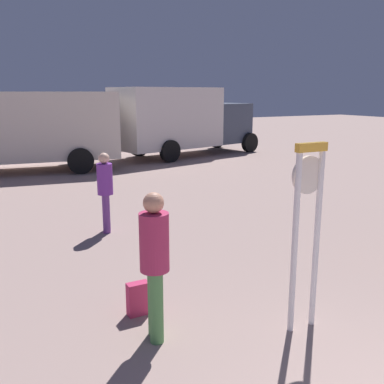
{
  "coord_description": "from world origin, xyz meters",
  "views": [
    {
      "loc": [
        -3.18,
        -0.93,
        2.79
      ],
      "look_at": [
        0.11,
        5.23,
        1.2
      ],
      "focal_mm": 41.21,
      "sensor_mm": 36.0,
      "label": 1
    }
  ],
  "objects_px": {
    "box_truck_far": "(181,120)",
    "backpack": "(138,299)",
    "person_near_clock": "(155,259)",
    "person_distant": "(105,188)",
    "box_truck_near": "(24,127)",
    "standing_clock": "(307,218)"
  },
  "relations": [
    {
      "from": "person_distant",
      "to": "box_truck_near",
      "type": "bearing_deg",
      "value": 92.68
    },
    {
      "from": "person_near_clock",
      "to": "box_truck_far",
      "type": "height_order",
      "value": "box_truck_far"
    },
    {
      "from": "person_near_clock",
      "to": "box_truck_far",
      "type": "relative_size",
      "value": 0.24
    },
    {
      "from": "standing_clock",
      "to": "box_truck_far",
      "type": "distance_m",
      "value": 14.84
    },
    {
      "from": "person_near_clock",
      "to": "box_truck_near",
      "type": "relative_size",
      "value": 0.24
    },
    {
      "from": "box_truck_near",
      "to": "box_truck_far",
      "type": "bearing_deg",
      "value": 7.89
    },
    {
      "from": "standing_clock",
      "to": "person_near_clock",
      "type": "bearing_deg",
      "value": 160.26
    },
    {
      "from": "box_truck_near",
      "to": "box_truck_far",
      "type": "xyz_separation_m",
      "value": [
        6.67,
        0.92,
        0.04
      ]
    },
    {
      "from": "person_distant",
      "to": "box_truck_near",
      "type": "relative_size",
      "value": 0.23
    },
    {
      "from": "person_near_clock",
      "to": "backpack",
      "type": "distance_m",
      "value": 0.98
    },
    {
      "from": "person_near_clock",
      "to": "box_truck_near",
      "type": "bearing_deg",
      "value": 88.45
    },
    {
      "from": "backpack",
      "to": "person_distant",
      "type": "bearing_deg",
      "value": 78.88
    },
    {
      "from": "backpack",
      "to": "box_truck_far",
      "type": "distance_m",
      "value": 14.48
    },
    {
      "from": "person_near_clock",
      "to": "person_distant",
      "type": "xyz_separation_m",
      "value": [
        0.72,
        4.14,
        -0.06
      ]
    },
    {
      "from": "person_distant",
      "to": "box_truck_far",
      "type": "bearing_deg",
      "value": 55.37
    },
    {
      "from": "standing_clock",
      "to": "person_distant",
      "type": "height_order",
      "value": "standing_clock"
    },
    {
      "from": "box_truck_far",
      "to": "backpack",
      "type": "bearing_deg",
      "value": -118.94
    },
    {
      "from": "box_truck_near",
      "to": "standing_clock",
      "type": "bearing_deg",
      "value": -84.16
    },
    {
      "from": "person_distant",
      "to": "box_truck_near",
      "type": "distance_m",
      "value": 8.21
    },
    {
      "from": "standing_clock",
      "to": "box_truck_near",
      "type": "xyz_separation_m",
      "value": [
        -1.32,
        12.91,
        0.19
      ]
    },
    {
      "from": "backpack",
      "to": "box_truck_near",
      "type": "distance_m",
      "value": 11.78
    },
    {
      "from": "person_near_clock",
      "to": "box_truck_near",
      "type": "distance_m",
      "value": 12.34
    }
  ]
}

